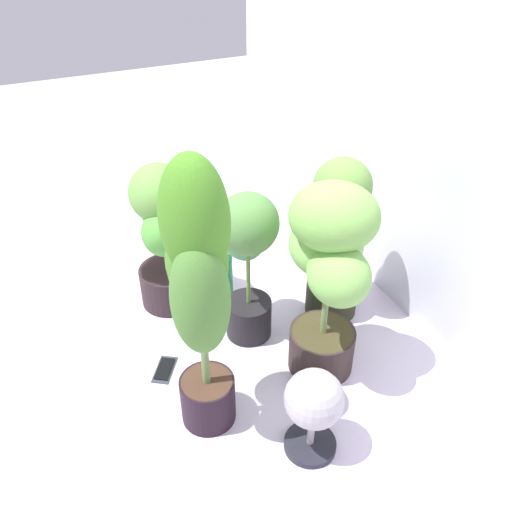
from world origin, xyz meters
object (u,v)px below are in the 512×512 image
(potted_plant_back_center, at_px, (337,233))
(potted_plant_front_left, at_px, (164,230))
(floor_fan, at_px, (314,404))
(potted_plant_center, at_px, (247,251))
(cell_phone, at_px, (165,369))
(potted_plant_front_right, at_px, (199,282))
(potted_plant_back_right, at_px, (329,266))
(nutrient_bottle, at_px, (225,276))

(potted_plant_back_center, bearing_deg, potted_plant_front_left, -118.58)
(potted_plant_front_left, xyz_separation_m, potted_plant_back_center, (0.35, 0.64, 0.02))
(potted_plant_front_left, bearing_deg, floor_fan, 11.77)
(potted_plant_center, distance_m, cell_phone, 0.57)
(potted_plant_front_right, xyz_separation_m, potted_plant_back_right, (-0.06, 0.49, -0.13))
(potted_plant_front_right, bearing_deg, potted_plant_center, 139.58)
(potted_plant_front_right, height_order, nutrient_bottle, potted_plant_front_right)
(cell_phone, distance_m, nutrient_bottle, 0.53)
(potted_plant_back_right, bearing_deg, potted_plant_front_right, -83.35)
(potted_plant_back_right, height_order, potted_plant_front_left, potted_plant_back_right)
(nutrient_bottle, bearing_deg, cell_phone, -49.33)
(potted_plant_back_right, height_order, cell_phone, potted_plant_back_right)
(cell_phone, xyz_separation_m, floor_fan, (0.54, 0.36, 0.22))
(potted_plant_front_right, xyz_separation_m, cell_phone, (-0.28, -0.08, -0.61))
(floor_fan, bearing_deg, cell_phone, 172.51)
(potted_plant_center, distance_m, potted_plant_front_left, 0.41)
(potted_plant_back_right, relative_size, nutrient_bottle, 3.49)
(potted_plant_front_right, height_order, potted_plant_back_center, potted_plant_front_right)
(potted_plant_front_right, bearing_deg, nutrient_bottle, 153.55)
(cell_phone, xyz_separation_m, nutrient_bottle, (-0.34, 0.39, 0.10))
(potted_plant_front_left, distance_m, cell_phone, 0.58)
(potted_plant_front_right, xyz_separation_m, floor_fan, (0.26, 0.27, -0.40))
(potted_plant_back_right, relative_size, floor_fan, 2.36)
(potted_plant_front_left, distance_m, nutrient_bottle, 0.37)
(nutrient_bottle, bearing_deg, potted_plant_center, 1.17)
(potted_plant_front_left, height_order, floor_fan, potted_plant_front_left)
(nutrient_bottle, bearing_deg, potted_plant_front_right, -26.45)
(floor_fan, bearing_deg, nutrient_bottle, 136.95)
(potted_plant_center, relative_size, floor_fan, 1.95)
(potted_plant_back_right, distance_m, floor_fan, 0.47)
(potted_plant_back_center, xyz_separation_m, cell_phone, (0.06, -0.79, -0.40))
(potted_plant_back_right, bearing_deg, potted_plant_center, -149.90)
(cell_phone, bearing_deg, potted_plant_back_right, 11.43)
(potted_plant_back_center, xyz_separation_m, floor_fan, (0.61, -0.44, -0.18))
(potted_plant_front_left, bearing_deg, potted_plant_front_right, -5.95)
(potted_plant_front_right, relative_size, potted_plant_back_center, 1.40)
(potted_plant_center, distance_m, potted_plant_back_center, 0.39)
(potted_plant_front_left, height_order, nutrient_bottle, potted_plant_front_left)
(potted_plant_center, bearing_deg, potted_plant_back_right, 30.10)
(potted_plant_center, relative_size, potted_plant_back_center, 0.91)
(floor_fan, bearing_deg, potted_plant_front_left, 151.16)
(potted_plant_front_left, relative_size, nutrient_bottle, 2.93)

